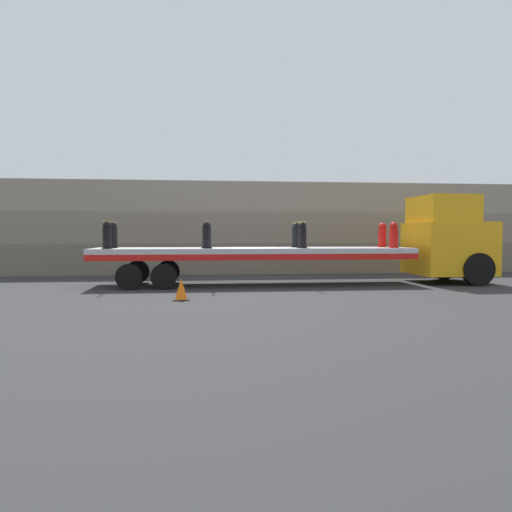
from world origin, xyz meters
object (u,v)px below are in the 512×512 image
(fire_hydrant_red_far_3, at_px, (382,235))
(fire_hydrant_black_near_1, at_px, (207,235))
(flatbed_trailer, at_px, (239,254))
(fire_hydrant_black_far_1, at_px, (206,235))
(fire_hydrant_red_near_3, at_px, (394,235))
(truck_cab, at_px, (450,240))
(fire_hydrant_black_far_0, at_px, (113,235))
(fire_hydrant_black_near_2, at_px, (302,235))
(fire_hydrant_black_near_0, at_px, (107,235))
(fire_hydrant_black_far_2, at_px, (296,235))
(traffic_cone, at_px, (181,290))

(fire_hydrant_red_far_3, bearing_deg, fire_hydrant_black_near_1, -170.50)
(fire_hydrant_black_near_1, height_order, fire_hydrant_red_far_3, same)
(flatbed_trailer, distance_m, fire_hydrant_black_far_1, 1.40)
(flatbed_trailer, height_order, fire_hydrant_red_far_3, fire_hydrant_red_far_3)
(fire_hydrant_black_near_1, height_order, fire_hydrant_red_near_3, same)
(truck_cab, xyz_separation_m, fire_hydrant_black_far_0, (-12.05, 0.54, 0.16))
(fire_hydrant_black_far_1, distance_m, fire_hydrant_black_near_2, 3.41)
(fire_hydrant_black_near_0, height_order, fire_hydrant_black_near_2, same)
(fire_hydrant_black_far_0, relative_size, fire_hydrant_red_near_3, 1.00)
(truck_cab, distance_m, fire_hydrant_black_far_2, 5.60)
(truck_cab, distance_m, fire_hydrant_black_near_2, 5.60)
(traffic_cone, bearing_deg, fire_hydrant_black_near_1, 77.69)
(fire_hydrant_black_far_1, height_order, fire_hydrant_red_far_3, same)
(flatbed_trailer, height_order, fire_hydrant_black_near_2, fire_hydrant_black_near_2)
(truck_cab, distance_m, fire_hydrant_black_far_1, 8.83)
(fire_hydrant_black_near_1, relative_size, fire_hydrant_red_near_3, 1.00)
(fire_hydrant_black_near_0, xyz_separation_m, fire_hydrant_black_far_2, (6.47, 1.08, 0.00))
(fire_hydrant_red_near_3, bearing_deg, fire_hydrant_black_far_0, 173.63)
(fire_hydrant_black_near_2, height_order, traffic_cone, fire_hydrant_black_near_2)
(fire_hydrant_black_near_1, distance_m, traffic_cone, 3.72)
(truck_cab, height_order, fire_hydrant_black_far_2, truck_cab)
(fire_hydrant_black_near_1, distance_m, fire_hydrant_red_near_3, 6.47)
(flatbed_trailer, relative_size, fire_hydrant_red_far_3, 12.23)
(fire_hydrant_black_near_0, distance_m, fire_hydrant_black_far_0, 1.08)
(fire_hydrant_black_far_1, bearing_deg, fire_hydrant_black_near_2, -18.51)
(flatbed_trailer, bearing_deg, fire_hydrant_black_near_0, -172.91)
(fire_hydrant_black_near_0, height_order, traffic_cone, fire_hydrant_black_near_0)
(fire_hydrant_black_far_0, relative_size, traffic_cone, 1.53)
(fire_hydrant_black_near_0, relative_size, fire_hydrant_black_near_1, 1.00)
(fire_hydrant_black_near_0, relative_size, traffic_cone, 1.53)
(fire_hydrant_black_far_2, bearing_deg, fire_hydrant_black_far_1, 180.00)
(fire_hydrant_black_near_1, relative_size, fire_hydrant_black_near_2, 1.00)
(fire_hydrant_black_near_0, distance_m, fire_hydrant_red_far_3, 9.77)
(fire_hydrant_black_far_1, distance_m, traffic_cone, 4.71)
(fire_hydrant_black_far_1, xyz_separation_m, fire_hydrant_red_far_3, (6.47, 0.00, 0.00))
(truck_cab, xyz_separation_m, traffic_cone, (-9.54, -3.89, -1.28))
(truck_cab, height_order, fire_hydrant_black_near_1, truck_cab)
(fire_hydrant_black_far_2, height_order, fire_hydrant_red_far_3, same)
(fire_hydrant_black_near_0, relative_size, fire_hydrant_red_far_3, 1.00)
(fire_hydrant_black_far_1, bearing_deg, fire_hydrant_red_near_3, -9.50)
(truck_cab, bearing_deg, fire_hydrant_black_far_1, 176.48)
(fire_hydrant_black_far_0, distance_m, fire_hydrant_black_far_2, 6.47)
(fire_hydrant_black_near_0, relative_size, fire_hydrant_red_near_3, 1.00)
(fire_hydrant_red_near_3, xyz_separation_m, traffic_cone, (-7.20, -3.35, -1.44))
(fire_hydrant_black_near_2, relative_size, traffic_cone, 1.53)
(fire_hydrant_black_near_1, relative_size, fire_hydrant_red_far_3, 1.00)
(fire_hydrant_red_far_3, bearing_deg, fire_hydrant_black_near_2, -161.49)
(fire_hydrant_black_near_1, distance_m, fire_hydrant_red_far_3, 6.56)
(fire_hydrant_black_near_0, bearing_deg, fire_hydrant_red_far_3, 6.37)
(flatbed_trailer, xyz_separation_m, traffic_cone, (-1.85, -3.89, -0.80))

